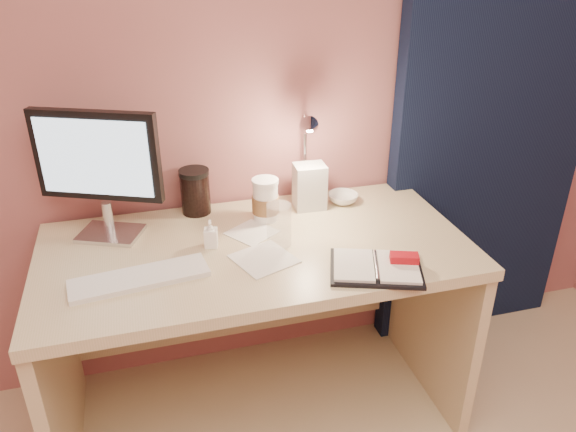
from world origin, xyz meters
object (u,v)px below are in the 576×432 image
object	(u,v)px
dark_jar	(195,194)
product_box	(310,186)
lotion_bottle	(211,234)
bowl	(343,198)
monitor	(100,164)
planner	(378,267)
coffee_cup	(265,201)
desk	(253,290)
desk_lamp	(317,150)
clear_cup	(279,225)
keyboard	(140,278)

from	to	relation	value
dark_jar	product_box	size ratio (longest dim) A/B	0.88
lotion_bottle	bowl	bearing A→B (deg)	20.27
monitor	lotion_bottle	world-z (taller)	monitor
planner	coffee_cup	distance (m)	0.49
desk	desk_lamp	bearing A→B (deg)	27.27
planner	bowl	size ratio (longest dim) A/B	2.90
coffee_cup	clear_cup	distance (m)	0.18
desk	desk_lamp	distance (m)	0.55
planner	lotion_bottle	world-z (taller)	lotion_bottle
keyboard	monitor	bearing A→B (deg)	97.91
coffee_cup	bowl	size ratio (longest dim) A/B	1.36
coffee_cup	desk_lamp	bearing A→B (deg)	12.21
coffee_cup	clear_cup	size ratio (longest dim) A/B	1.10
clear_cup	product_box	xyz separation A→B (m)	(0.18, 0.23, 0.01)
monitor	planner	distance (m)	0.93
planner	keyboard	bearing A→B (deg)	-171.11
keyboard	lotion_bottle	size ratio (longest dim) A/B	4.32
monitor	planner	bearing A→B (deg)	-5.31
monitor	desk_lamp	size ratio (longest dim) A/B	1.20
bowl	dark_jar	distance (m)	0.55
clear_cup	bowl	world-z (taller)	clear_cup
desk	monitor	size ratio (longest dim) A/B	3.20
monitor	lotion_bottle	bearing A→B (deg)	-3.15
planner	desk_lamp	distance (m)	0.51
clear_cup	desk_lamp	bearing A→B (deg)	48.34
dark_jar	desk_lamp	size ratio (longest dim) A/B	0.41
lotion_bottle	desk_lamp	xyz separation A→B (m)	(0.42, 0.18, 0.18)
desk_lamp	coffee_cup	bearing A→B (deg)	-156.39
desk	keyboard	distance (m)	0.48
coffee_cup	monitor	bearing A→B (deg)	177.57
desk	keyboard	world-z (taller)	keyboard
coffee_cup	dark_jar	bearing A→B (deg)	151.61
desk_lamp	monitor	bearing A→B (deg)	-166.95
desk	product_box	distance (m)	0.43
dark_jar	product_box	xyz separation A→B (m)	(0.41, -0.07, 0.01)
desk	product_box	world-z (taller)	product_box
desk_lamp	lotion_bottle	bearing A→B (deg)	-145.02
clear_cup	dark_jar	bearing A→B (deg)	127.15
planner	dark_jar	xyz separation A→B (m)	(-0.48, 0.54, 0.06)
desk	keyboard	xyz separation A→B (m)	(-0.38, -0.18, 0.23)
monitor	dark_jar	bearing A→B (deg)	42.52
desk_lamp	dark_jar	bearing A→B (deg)	-179.17
coffee_cup	product_box	xyz separation A→B (m)	(0.18, 0.05, 0.01)
lotion_bottle	desk_lamp	distance (m)	0.49
monitor	lotion_bottle	size ratio (longest dim) A/B	4.69
keyboard	bowl	size ratio (longest dim) A/B	3.55
planner	dark_jar	distance (m)	0.73
keyboard	product_box	world-z (taller)	product_box
monitor	clear_cup	world-z (taller)	monitor
coffee_cup	desk_lamp	size ratio (longest dim) A/B	0.42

